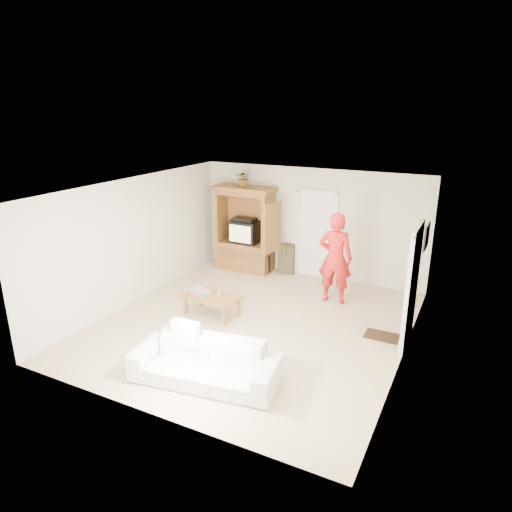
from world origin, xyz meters
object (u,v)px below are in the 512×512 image
(man, at_px, (335,258))
(coffee_table, at_px, (212,298))
(armoire, at_px, (246,234))
(sofa, at_px, (205,362))

(man, relative_size, coffee_table, 1.67)
(armoire, xyz_separation_m, man, (2.61, -0.95, 0.06))
(armoire, bearing_deg, coffee_table, -76.08)
(man, distance_m, sofa, 3.86)
(coffee_table, bearing_deg, sofa, -54.75)
(armoire, relative_size, sofa, 0.95)
(sofa, height_order, coffee_table, sofa)
(sofa, xyz_separation_m, coffee_table, (-1.13, 1.99, 0.04))
(armoire, distance_m, sofa, 5.04)
(armoire, height_order, man, armoire)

